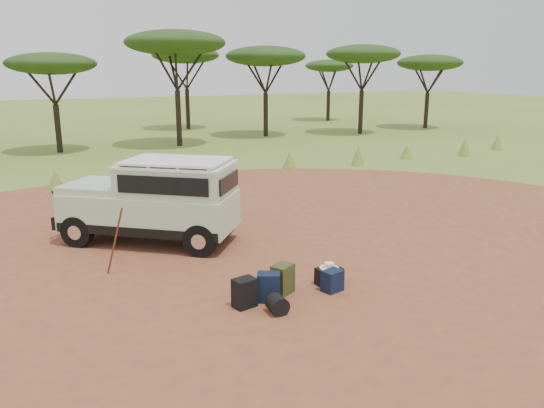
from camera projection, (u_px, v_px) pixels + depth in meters
name	position (u px, v px, depth m)	size (l,w,h in m)	color
ground	(247.00, 261.00, 11.40)	(140.00, 140.00, 0.00)	olive
dirt_clearing	(247.00, 261.00, 11.40)	(23.00, 23.00, 0.01)	brown
grass_fringe	(150.00, 173.00, 18.85)	(36.60, 1.60, 0.90)	olive
acacia_treeline	(104.00, 52.00, 27.67)	(46.70, 13.20, 6.26)	black
safari_vehicle	(155.00, 203.00, 12.40)	(4.18, 3.85, 2.01)	#B2CEB0
walking_staff	(115.00, 241.00, 10.38)	(0.04, 0.04, 1.53)	brown
backpack_black	(245.00, 293.00, 9.13)	(0.38, 0.28, 0.52)	black
backpack_navy	(269.00, 287.00, 9.36)	(0.40, 0.29, 0.53)	#101B35
backpack_olive	(283.00, 279.00, 9.68)	(0.40, 0.29, 0.56)	#373E1C
duffel_navy	(332.00, 281.00, 9.80)	(0.36, 0.27, 0.41)	#101B35
hard_case	(329.00, 276.00, 10.11)	(0.47, 0.33, 0.33)	black
stuff_sack	(277.00, 305.00, 8.91)	(0.32, 0.32, 0.32)	black
safari_hat	(329.00, 266.00, 10.06)	(0.38, 0.38, 0.11)	beige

